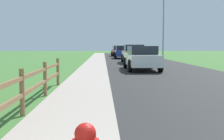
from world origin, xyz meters
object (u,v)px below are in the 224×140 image
at_px(street_lamp, 164,21).
at_px(parked_car_beige, 134,54).
at_px(parked_suv_white, 142,58).
at_px(parked_car_red, 119,51).
at_px(parked_car_blue, 123,52).

bearing_deg(street_lamp, parked_car_beige, -123.97).
bearing_deg(parked_suv_white, parked_car_beige, 87.82).
bearing_deg(parked_car_red, street_lamp, -69.10).
relative_size(parked_suv_white, parked_car_beige, 1.01).
xyz_separation_m(parked_car_blue, parked_car_red, (-0.06, 7.75, 0.00)).
bearing_deg(parked_car_beige, street_lamp, 56.03).
bearing_deg(parked_suv_white, parked_car_red, 90.22).
distance_m(parked_car_red, street_lamp, 12.76).
relative_size(parked_car_beige, parked_car_red, 1.03).
bearing_deg(parked_car_beige, parked_car_blue, 91.88).
xyz_separation_m(parked_suv_white, parked_car_blue, (-0.03, 17.16, -0.01)).
relative_size(parked_car_blue, street_lamp, 0.66).
distance_m(parked_suv_white, street_lamp, 14.54).
relative_size(parked_car_red, street_lamp, 0.64).
bearing_deg(parked_suv_white, street_lamp, 72.33).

